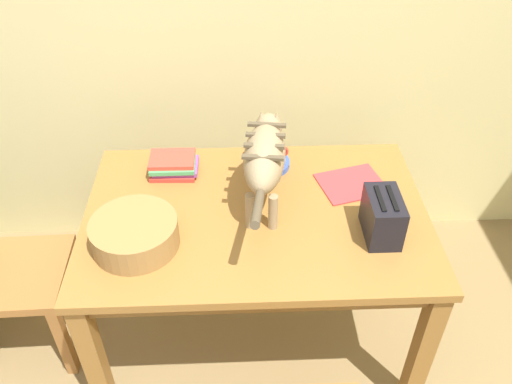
# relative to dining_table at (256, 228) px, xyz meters

# --- Properties ---
(wall_rear) EXTENTS (4.83, 0.11, 2.50)m
(wall_rear) POSITION_rel_dining_table_xyz_m (-0.08, 0.75, 0.61)
(wall_rear) COLOR beige
(wall_rear) RESTS_ON ground_plane
(dining_table) EXTENTS (1.34, 0.90, 0.73)m
(dining_table) POSITION_rel_dining_table_xyz_m (0.00, 0.00, 0.00)
(dining_table) COLOR olive
(dining_table) RESTS_ON ground_plane
(cat) EXTENTS (0.21, 0.73, 0.31)m
(cat) POSITION_rel_dining_table_xyz_m (0.04, 0.08, 0.30)
(cat) COLOR #967F5A
(cat) RESTS_ON dining_table
(saucer_bowl) EXTENTS (0.19, 0.19, 0.03)m
(saucer_bowl) POSITION_rel_dining_table_xyz_m (0.06, 0.30, 0.10)
(saucer_bowl) COLOR blue
(saucer_bowl) RESTS_ON dining_table
(coffee_mug) EXTENTS (0.13, 0.09, 0.09)m
(coffee_mug) POSITION_rel_dining_table_xyz_m (0.07, 0.30, 0.16)
(coffee_mug) COLOR #CB3E2E
(coffee_mug) RESTS_ON saucer_bowl
(magazine) EXTENTS (0.31, 0.28, 0.01)m
(magazine) POSITION_rel_dining_table_xyz_m (0.41, 0.16, 0.09)
(magazine) COLOR #D9363A
(magazine) RESTS_ON dining_table
(book_stack) EXTENTS (0.20, 0.16, 0.07)m
(book_stack) POSITION_rel_dining_table_xyz_m (-0.34, 0.27, 0.12)
(book_stack) COLOR red
(book_stack) RESTS_ON dining_table
(wicker_basket) EXTENTS (0.32, 0.32, 0.11)m
(wicker_basket) POSITION_rel_dining_table_xyz_m (-0.44, -0.16, 0.14)
(wicker_basket) COLOR olive
(wicker_basket) RESTS_ON dining_table
(toaster) EXTENTS (0.12, 0.20, 0.18)m
(toaster) POSITION_rel_dining_table_xyz_m (0.46, -0.14, 0.17)
(toaster) COLOR black
(toaster) RESTS_ON dining_table
(wooden_chair_near) EXTENTS (0.43, 0.43, 0.93)m
(wooden_chair_near) POSITION_rel_dining_table_xyz_m (-1.05, -0.02, -0.19)
(wooden_chair_near) COLOR #976230
(wooden_chair_near) RESTS_ON ground_plane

